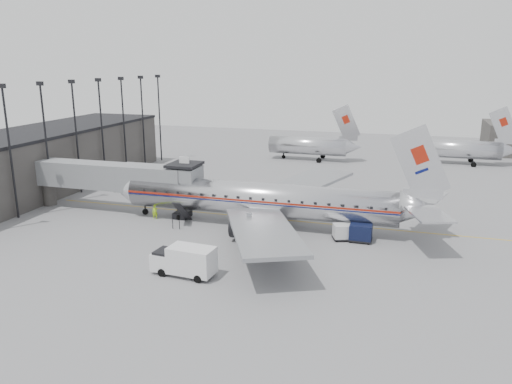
% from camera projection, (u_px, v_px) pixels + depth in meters
% --- Properties ---
extents(ground, '(160.00, 160.00, 0.00)m').
position_uv_depth(ground, '(249.00, 235.00, 52.11)').
color(ground, slate).
rests_on(ground, ground).
extents(terminal, '(12.00, 46.00, 8.00)m').
position_uv_depth(terminal, '(39.00, 161.00, 69.76)').
color(terminal, '#3C3937').
rests_on(terminal, ground).
extents(apron_line, '(60.00, 0.15, 0.01)m').
position_uv_depth(apron_line, '(290.00, 220.00, 56.83)').
color(apron_line, gold).
rests_on(apron_line, ground).
extents(jet_bridge, '(21.00, 6.20, 7.10)m').
position_uv_depth(jet_bridge, '(125.00, 178.00, 59.05)').
color(jet_bridge, slate).
rests_on(jet_bridge, ground).
extents(floodlight_masts, '(0.90, 42.25, 15.25)m').
position_uv_depth(floodlight_masts, '(89.00, 129.00, 69.62)').
color(floodlight_masts, black).
rests_on(floodlight_masts, ground).
extents(distant_aircraft_near, '(16.39, 3.20, 10.26)m').
position_uv_depth(distant_aircraft_near, '(309.00, 145.00, 90.81)').
color(distant_aircraft_near, silver).
rests_on(distant_aircraft_near, ground).
extents(distant_aircraft_mid, '(16.39, 3.20, 10.26)m').
position_uv_depth(distant_aircraft_mid, '(459.00, 148.00, 87.31)').
color(distant_aircraft_mid, silver).
rests_on(distant_aircraft_mid, ground).
extents(airliner, '(37.47, 34.74, 11.86)m').
position_uv_depth(airliner, '(265.00, 200.00, 54.29)').
color(airliner, silver).
rests_on(airliner, ground).
extents(service_van, '(5.63, 2.55, 2.57)m').
position_uv_depth(service_van, '(184.00, 260.00, 42.09)').
color(service_van, silver).
rests_on(service_van, ground).
extents(baggage_cart_navy, '(2.32, 1.79, 1.79)m').
position_uv_depth(baggage_cart_navy, '(361.00, 232.00, 50.04)').
color(baggage_cart_navy, black).
rests_on(baggage_cart_navy, ground).
extents(baggage_cart_white, '(2.49, 2.21, 1.62)m').
position_uv_depth(baggage_cart_white, '(343.00, 232.00, 50.55)').
color(baggage_cart_white, silver).
rests_on(baggage_cart_white, ground).
extents(ramp_worker, '(0.74, 0.67, 1.69)m').
position_uv_depth(ramp_worker, '(155.00, 212.00, 57.13)').
color(ramp_worker, '#A2D719').
rests_on(ramp_worker, ground).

